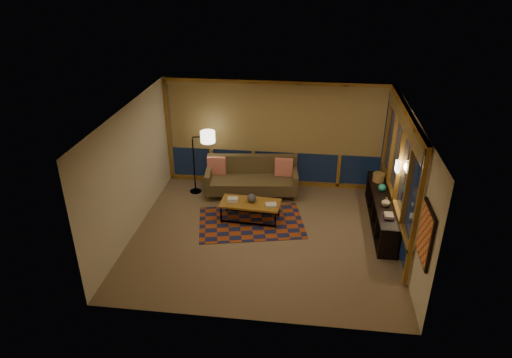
# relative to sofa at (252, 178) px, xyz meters

# --- Properties ---
(floor) EXTENTS (5.50, 5.00, 0.01)m
(floor) POSITION_rel_sofa_xyz_m (0.50, -1.79, -0.45)
(floor) COLOR olive
(floor) RESTS_ON ground
(ceiling) EXTENTS (5.50, 5.00, 0.01)m
(ceiling) POSITION_rel_sofa_xyz_m (0.50, -1.79, 2.25)
(ceiling) COLOR beige
(ceiling) RESTS_ON walls
(walls) EXTENTS (5.51, 5.01, 2.70)m
(walls) POSITION_rel_sofa_xyz_m (0.50, -1.79, 0.90)
(walls) COLOR beige
(walls) RESTS_ON floor
(window_wall_back) EXTENTS (5.30, 0.16, 2.60)m
(window_wall_back) POSITION_rel_sofa_xyz_m (0.50, 0.64, 0.90)
(window_wall_back) COLOR #AD7329
(window_wall_back) RESTS_ON walls
(window_wall_right) EXTENTS (0.16, 3.70, 2.60)m
(window_wall_right) POSITION_rel_sofa_xyz_m (3.18, -1.19, 0.90)
(window_wall_right) COLOR #AD7329
(window_wall_right) RESTS_ON walls
(wall_art) EXTENTS (0.06, 0.74, 0.94)m
(wall_art) POSITION_rel_sofa_xyz_m (3.21, -3.64, 1.00)
(wall_art) COLOR red
(wall_art) RESTS_ON walls
(wall_sconce) EXTENTS (0.12, 0.18, 0.22)m
(wall_sconce) POSITION_rel_sofa_xyz_m (3.12, -1.34, 1.10)
(wall_sconce) COLOR #FFF1C6
(wall_sconce) RESTS_ON walls
(sofa) EXTENTS (2.28, 1.13, 0.90)m
(sofa) POSITION_rel_sofa_xyz_m (0.00, 0.00, 0.00)
(sofa) COLOR brown
(sofa) RESTS_ON floor
(pillow_left) EXTENTS (0.46, 0.18, 0.45)m
(pillow_left) POSITION_rel_sofa_xyz_m (-0.89, 0.14, 0.22)
(pillow_left) COLOR #DE0A00
(pillow_left) RESTS_ON sofa
(pillow_right) EXTENTS (0.44, 0.15, 0.44)m
(pillow_right) POSITION_rel_sofa_xyz_m (0.76, 0.22, 0.22)
(pillow_right) COLOR #DE0A00
(pillow_right) RESTS_ON sofa
(area_rug) EXTENTS (2.55, 1.97, 0.01)m
(area_rug) POSITION_rel_sofa_xyz_m (0.16, -1.32, -0.44)
(area_rug) COLOR #993E15
(area_rug) RESTS_ON floor
(coffee_table) EXTENTS (1.35, 0.69, 0.44)m
(coffee_table) POSITION_rel_sofa_xyz_m (0.13, -1.19, -0.23)
(coffee_table) COLOR #AD7329
(coffee_table) RESTS_ON floor
(book_stack_a) EXTENTS (0.27, 0.22, 0.07)m
(book_stack_a) POSITION_rel_sofa_xyz_m (-0.27, -1.18, 0.03)
(book_stack_a) COLOR silver
(book_stack_a) RESTS_ON coffee_table
(book_stack_b) EXTENTS (0.26, 0.22, 0.05)m
(book_stack_b) POSITION_rel_sofa_xyz_m (0.60, -1.26, 0.01)
(book_stack_b) COLOR silver
(book_stack_b) RESTS_ON coffee_table
(ceramic_pot) EXTENTS (0.21, 0.21, 0.20)m
(ceramic_pot) POSITION_rel_sofa_xyz_m (0.15, -1.16, 0.09)
(ceramic_pot) COLOR #222227
(ceramic_pot) RESTS_ON coffee_table
(floor_lamp) EXTENTS (0.59, 0.45, 1.60)m
(floor_lamp) POSITION_rel_sofa_xyz_m (-1.41, -0.03, 0.35)
(floor_lamp) COLOR black
(floor_lamp) RESTS_ON floor
(bookshelf) EXTENTS (0.40, 2.65, 0.66)m
(bookshelf) POSITION_rel_sofa_xyz_m (2.99, -1.02, -0.12)
(bookshelf) COLOR black
(bookshelf) RESTS_ON floor
(basket) EXTENTS (0.33, 0.33, 0.20)m
(basket) POSITION_rel_sofa_xyz_m (2.97, -0.23, 0.31)
(basket) COLOR #AE7C49
(basket) RESTS_ON bookshelf
(teal_bowl) EXTENTS (0.18, 0.18, 0.17)m
(teal_bowl) POSITION_rel_sofa_xyz_m (2.99, -0.72, 0.30)
(teal_bowl) COLOR #207F6F
(teal_bowl) RESTS_ON bookshelf
(vase) EXTENTS (0.23, 0.23, 0.19)m
(vase) POSITION_rel_sofa_xyz_m (2.99, -1.38, 0.31)
(vase) COLOR tan
(vase) RESTS_ON bookshelf
(shelf_book_stack) EXTENTS (0.17, 0.24, 0.07)m
(shelf_book_stack) POSITION_rel_sofa_xyz_m (2.99, -1.85, 0.25)
(shelf_book_stack) COLOR silver
(shelf_book_stack) RESTS_ON bookshelf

